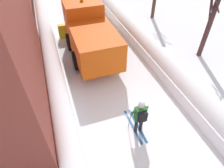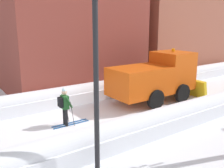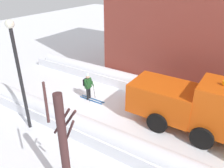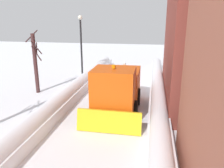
{
  "view_description": "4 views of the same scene",
  "coord_description": "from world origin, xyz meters",
  "px_view_note": "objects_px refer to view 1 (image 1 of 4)",
  "views": [
    {
      "loc": [
        -2.68,
        -4.63,
        6.86
      ],
      "look_at": [
        -0.51,
        1.61,
        0.93
      ],
      "focal_mm": 30.98,
      "sensor_mm": 36.0,
      "label": 1
    },
    {
      "loc": [
        10.22,
        -5.17,
        4.68
      ],
      "look_at": [
        -0.77,
        2.57,
        1.42
      ],
      "focal_mm": 40.89,
      "sensor_mm": 36.0,
      "label": 2
    },
    {
      "loc": [
        9.77,
        7.67,
        7.44
      ],
      "look_at": [
        0.08,
        1.41,
        1.69
      ],
      "focal_mm": 35.97,
      "sensor_mm": 36.0,
      "label": 3
    },
    {
      "loc": [
        -2.46,
        18.09,
        5.44
      ],
      "look_at": [
        0.25,
        3.42,
        0.98
      ],
      "focal_mm": 35.64,
      "sensor_mm": 36.0,
      "label": 4
    }
  ],
  "objects_px": {
    "skier": "(140,116)",
    "traffic_light_pole": "(24,22)",
    "bare_tree_near": "(211,20)",
    "plow_truck": "(89,34)"
  },
  "relations": [
    {
      "from": "plow_truck",
      "to": "bare_tree_near",
      "type": "xyz_separation_m",
      "value": [
        6.47,
        -2.28,
        0.82
      ]
    },
    {
      "from": "plow_truck",
      "to": "skier",
      "type": "relative_size",
      "value": 3.31
    },
    {
      "from": "skier",
      "to": "traffic_light_pole",
      "type": "height_order",
      "value": "traffic_light_pole"
    },
    {
      "from": "skier",
      "to": "traffic_light_pole",
      "type": "distance_m",
      "value": 6.83
    },
    {
      "from": "traffic_light_pole",
      "to": "bare_tree_near",
      "type": "distance_m",
      "value": 9.85
    },
    {
      "from": "skier",
      "to": "traffic_light_pole",
      "type": "relative_size",
      "value": 0.43
    },
    {
      "from": "traffic_light_pole",
      "to": "bare_tree_near",
      "type": "relative_size",
      "value": 0.92
    },
    {
      "from": "traffic_light_pole",
      "to": "bare_tree_near",
      "type": "height_order",
      "value": "bare_tree_near"
    },
    {
      "from": "traffic_light_pole",
      "to": "skier",
      "type": "bearing_deg",
      "value": -56.3
    },
    {
      "from": "plow_truck",
      "to": "bare_tree_near",
      "type": "bearing_deg",
      "value": -19.4
    }
  ]
}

